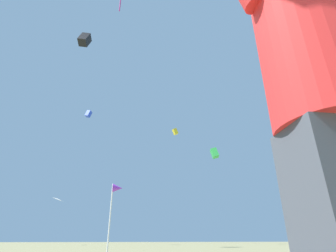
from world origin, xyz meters
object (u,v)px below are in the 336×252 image
Objects in this scene: marker_flag at (116,193)px; distant_kite_black_far_center at (85,40)px; distant_kite_yellow_overhead_distant at (175,132)px; distant_kite_green_mid_left at (214,153)px; distant_kite_white_low_left at (58,199)px; kite_flyer_person at (323,96)px; distant_kite_blue_high_left at (88,114)px.

distant_kite_black_far_center is at bearing 111.13° from marker_flag.
marker_flag is (-6.72, -24.14, -12.41)m from distant_kite_yellow_overhead_distant.
distant_kite_green_mid_left is (4.83, -1.69, -3.39)m from distant_kite_yellow_overhead_distant.
distant_kite_black_far_center reaches higher than distant_kite_white_low_left.
distant_kite_white_low_left reaches higher than marker_flag.
distant_kite_black_far_center is (-4.80, 17.37, 15.33)m from kite_flyer_person.
kite_flyer_person is at bearing -75.57° from distant_kite_white_low_left.
distant_kite_black_far_center is 0.73× the size of marker_flag.
distant_kite_black_far_center reaches higher than distant_kite_green_mid_left.
distant_kite_yellow_overhead_distant is 0.65× the size of distant_kite_green_mid_left.
distant_kite_white_low_left is 0.79× the size of distant_kite_black_far_center.
distant_kite_yellow_overhead_distant is at bearing 13.06° from distant_kite_white_low_left.
distant_kite_blue_high_left reaches higher than distant_kite_white_low_left.
distant_kite_green_mid_left is at bearing 69.98° from kite_flyer_person.
distant_kite_white_low_left is at bearing 157.45° from distant_kite_blue_high_left.
distant_kite_white_low_left is (-1.97, 0.82, -9.66)m from distant_kite_blue_high_left.
kite_flyer_person is at bearing -100.74° from distant_kite_yellow_overhead_distant.
distant_kite_yellow_overhead_distant is at bearing 52.19° from distant_kite_black_far_center.
distant_kite_black_far_center is (-10.71, -13.81, 2.12)m from distant_kite_yellow_overhead_distant.
distant_kite_black_far_center is at bearing -87.32° from distant_kite_blue_high_left.
distant_kite_yellow_overhead_distant is at bearing 19.10° from distant_kite_blue_high_left.
distant_kite_black_far_center reaches higher than marker_flag.
distant_kite_blue_high_left is at bearing 92.68° from distant_kite_black_far_center.
kite_flyer_person is 1.32× the size of distant_kite_black_far_center.
distant_kite_green_mid_left is at bearing 4.33° from distant_kite_white_low_left.
marker_flag is at bearing -68.87° from distant_kite_black_far_center.
marker_flag is at bearing -73.04° from distant_kite_white_low_left.
kite_flyer_person is 32.88m from distant_kite_green_mid_left.
kite_flyer_person is 34.37m from distant_kite_yellow_overhead_distant.
distant_kite_blue_high_left reaches higher than distant_kite_green_mid_left.
distant_kite_white_low_left is (-13.15, -3.05, -9.80)m from distant_kite_yellow_overhead_distant.
marker_flag is (-0.81, 7.03, 0.80)m from kite_flyer_person.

